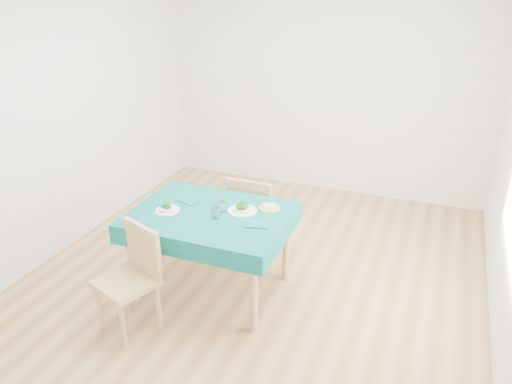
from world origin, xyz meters
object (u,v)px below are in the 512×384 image
(chair_near, at_px, (125,274))
(side_plate, at_px, (270,208))
(table, at_px, (212,253))
(bowl_far, at_px, (242,207))
(chair_far, at_px, (257,201))
(bowl_near, at_px, (167,208))

(chair_near, relative_size, side_plate, 5.44)
(table, bearing_deg, bowl_far, 29.03)
(table, xyz_separation_m, bowl_far, (0.23, 0.13, 0.42))
(chair_far, bearing_deg, chair_near, 72.32)
(table, relative_size, chair_far, 1.15)
(chair_near, relative_size, bowl_far, 4.06)
(chair_near, distance_m, chair_far, 1.54)
(table, xyz_separation_m, bowl_near, (-0.34, -0.10, 0.41))
(table, distance_m, bowl_near, 0.55)
(chair_near, xyz_separation_m, bowl_near, (0.03, 0.61, 0.29))
(table, bearing_deg, chair_near, -117.97)
(chair_far, height_order, bowl_near, chair_far)
(table, height_order, bowl_near, bowl_near)
(chair_near, bearing_deg, table, 82.75)
(bowl_near, height_order, bowl_far, bowl_far)
(side_plate, bearing_deg, chair_far, 122.62)
(chair_near, height_order, side_plate, chair_near)
(bowl_far, bearing_deg, table, -150.97)
(chair_near, height_order, bowl_near, chair_near)
(chair_near, xyz_separation_m, bowl_far, (0.61, 0.84, 0.29))
(bowl_far, bearing_deg, side_plate, 36.26)
(chair_far, relative_size, side_plate, 6.09)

